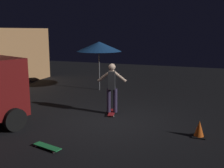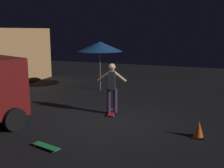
# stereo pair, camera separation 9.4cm
# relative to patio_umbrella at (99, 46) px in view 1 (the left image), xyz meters

# --- Properties ---
(ground_plane) EXTENTS (28.00, 28.00, 0.00)m
(ground_plane) POSITION_rel_patio_umbrella_xyz_m (-4.07, -2.12, -2.07)
(ground_plane) COLOR black
(patio_umbrella) EXTENTS (2.10, 2.10, 2.30)m
(patio_umbrella) POSITION_rel_patio_umbrella_xyz_m (0.00, 0.00, 0.00)
(patio_umbrella) COLOR slate
(patio_umbrella) RESTS_ON ground_plane
(skateboard_ridden) EXTENTS (0.81, 0.38, 0.07)m
(skateboard_ridden) POSITION_rel_patio_umbrella_xyz_m (-3.34, -1.89, -2.02)
(skateboard_ridden) COLOR #AD1E23
(skateboard_ridden) RESTS_ON ground_plane
(skateboard_spare) EXTENTS (0.37, 0.81, 0.07)m
(skateboard_spare) POSITION_rel_patio_umbrella_xyz_m (-6.46, -1.38, -2.02)
(skateboard_spare) COLOR green
(skateboard_spare) RESTS_ON ground_plane
(skater) EXTENTS (0.42, 0.98, 1.67)m
(skater) POSITION_rel_patio_umbrella_xyz_m (-3.34, -1.89, -1.04)
(skater) COLOR #382D4C
(skater) RESTS_ON skateboard_ridden
(traffic_cone) EXTENTS (0.34, 0.34, 0.46)m
(traffic_cone) POSITION_rel_patio_umbrella_xyz_m (-4.40, -4.78, -1.86)
(traffic_cone) COLOR black
(traffic_cone) RESTS_ON ground_plane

